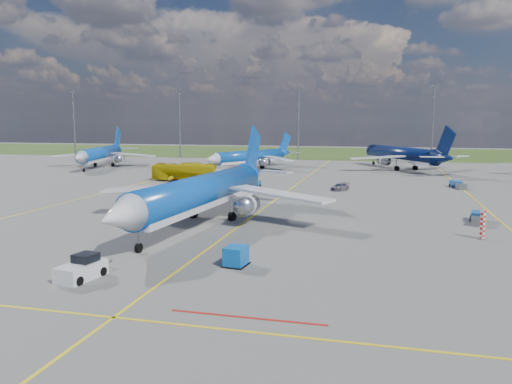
% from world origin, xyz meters
% --- Properties ---
extents(ground, '(400.00, 400.00, 0.00)m').
position_xyz_m(ground, '(0.00, 0.00, 0.00)').
color(ground, '#5B5B59').
rests_on(ground, ground).
extents(grass_strip, '(400.00, 80.00, 0.01)m').
position_xyz_m(grass_strip, '(0.00, 150.00, 0.00)').
color(grass_strip, '#2D4719').
rests_on(grass_strip, ground).
extents(taxiway_lines, '(60.25, 160.00, 0.02)m').
position_xyz_m(taxiway_lines, '(0.17, 27.70, 0.01)').
color(taxiway_lines, yellow).
rests_on(taxiway_lines, ground).
extents(floodlight_masts, '(202.20, 0.50, 22.70)m').
position_xyz_m(floodlight_masts, '(10.00, 110.00, 12.56)').
color(floodlight_masts, slate).
rests_on(floodlight_masts, ground).
extents(warning_post, '(0.50, 0.50, 3.00)m').
position_xyz_m(warning_post, '(26.00, 8.00, 1.50)').
color(warning_post, red).
rests_on(warning_post, ground).
extents(bg_jet_nw, '(38.05, 44.86, 10.19)m').
position_xyz_m(bg_jet_nw, '(-56.51, 71.52, 0.00)').
color(bg_jet_nw, '#0C49AC').
rests_on(bg_jet_nw, ground).
extents(bg_jet_nnw, '(38.44, 42.11, 8.93)m').
position_xyz_m(bg_jet_nnw, '(-17.00, 77.30, 0.00)').
color(bg_jet_nnw, '#0C49AC').
rests_on(bg_jet_nnw, ground).
extents(bg_jet_n, '(48.04, 51.79, 10.89)m').
position_xyz_m(bg_jet_n, '(20.35, 85.07, 0.00)').
color(bg_jet_n, '#071542').
rests_on(bg_jet_n, ground).
extents(main_airliner, '(35.48, 44.69, 11.06)m').
position_xyz_m(main_airliner, '(-4.59, 8.45, 0.00)').
color(main_airliner, '#0C49AC').
rests_on(main_airliner, ground).
extents(pushback_tug, '(2.61, 5.60, 1.86)m').
position_xyz_m(pushback_tug, '(-6.36, -13.57, 0.75)').
color(pushback_tug, silver).
rests_on(pushback_tug, ground).
extents(uld_container, '(1.85, 2.21, 1.63)m').
position_xyz_m(uld_container, '(4.15, -7.35, 0.82)').
color(uld_container, '#0D59B8').
rests_on(uld_container, ground).
extents(apron_bus, '(13.47, 4.65, 3.67)m').
position_xyz_m(apron_bus, '(-23.21, 48.39, 1.84)').
color(apron_bus, '#C2AF0B').
rests_on(apron_bus, ground).
extents(service_car_a, '(1.79, 3.72, 1.22)m').
position_xyz_m(service_car_a, '(-22.59, 40.91, 0.61)').
color(service_car_a, '#999999').
rests_on(service_car_a, ground).
extents(service_car_b, '(4.40, 2.56, 1.15)m').
position_xyz_m(service_car_b, '(-9.86, 29.25, 0.58)').
color(service_car_b, '#999999').
rests_on(service_car_b, ground).
extents(service_car_c, '(3.52, 4.55, 1.23)m').
position_xyz_m(service_car_c, '(8.75, 41.72, 0.61)').
color(service_car_c, '#999999').
rests_on(service_car_c, ground).
extents(baggage_tug_w, '(2.33, 5.31, 1.15)m').
position_xyz_m(baggage_tug_w, '(27.10, 17.03, 0.54)').
color(baggage_tug_w, '#165087').
rests_on(baggage_tug_w, ground).
extents(baggage_tug_c, '(1.87, 5.07, 1.11)m').
position_xyz_m(baggage_tug_c, '(-6.97, 41.44, 0.52)').
color(baggage_tug_c, '#17548D').
rests_on(baggage_tug_c, ground).
extents(baggage_tug_e, '(2.43, 5.58, 1.21)m').
position_xyz_m(baggage_tug_e, '(29.32, 49.82, 0.57)').
color(baggage_tug_e, '#1A4C9C').
rests_on(baggage_tug_e, ground).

